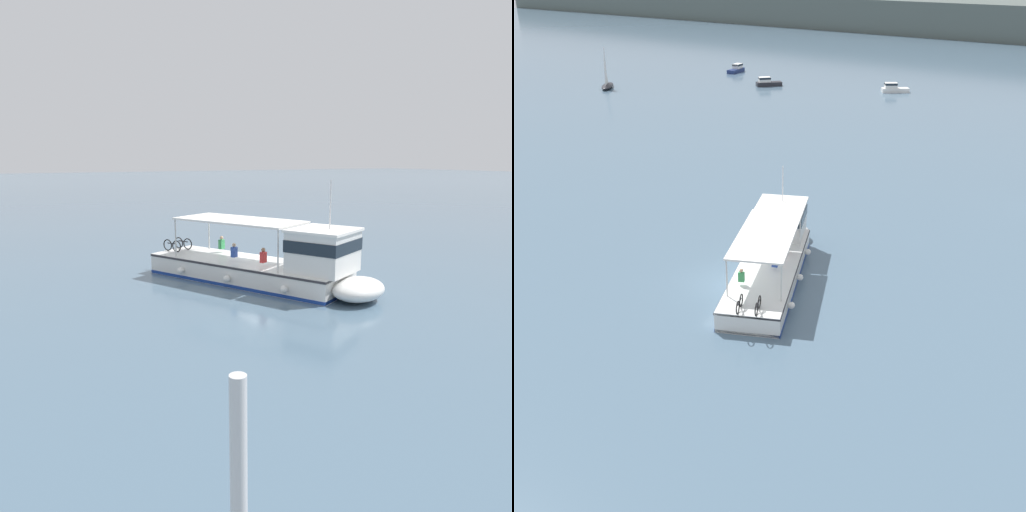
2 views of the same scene
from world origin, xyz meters
The scene contains 6 objects.
ground_plane centered at (0.00, 0.00, 0.00)m, with size 400.00×400.00×0.00m, color slate.
ferry_main centered at (1.00, 2.75, 1.02)m, with size 8.37×12.77×5.32m.
motorboat_mid_channel centered at (-33.75, 48.36, 0.54)m, with size 3.34×3.57×1.26m.
sailboat_horizon_west centered at (-50.62, 33.75, 0.54)m, with size 4.17×4.57×5.40m.
motorboat_off_bow centered at (-17.40, 54.95, 0.54)m, with size 3.63×3.26×1.26m.
motorboat_far_right centered at (-44.74, 54.85, 0.54)m, with size 1.97×3.78×1.26m.
Camera 2 is at (19.88, -22.88, 16.30)m, focal length 43.29 mm.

